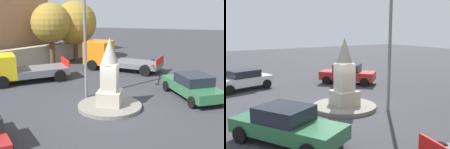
% 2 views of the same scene
% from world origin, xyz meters
% --- Properties ---
extents(ground_plane, '(80.00, 80.00, 0.00)m').
position_xyz_m(ground_plane, '(0.00, 0.00, 0.00)').
color(ground_plane, '#38383D').
extents(traffic_island, '(3.42, 3.42, 0.20)m').
position_xyz_m(traffic_island, '(0.00, 0.00, 0.10)').
color(traffic_island, gray).
rests_on(traffic_island, ground).
extents(monument, '(1.24, 1.24, 3.58)m').
position_xyz_m(monument, '(0.00, 0.00, 1.79)').
color(monument, '#B2AA99').
rests_on(monument, traffic_island).
extents(streetlamp, '(3.00, 0.28, 7.36)m').
position_xyz_m(streetlamp, '(-1.52, -1.73, 4.42)').
color(streetlamp, slate).
rests_on(streetlamp, ground).
extents(car_green_parked_right, '(4.78, 3.62, 1.43)m').
position_xyz_m(car_green_parked_right, '(-2.64, 4.40, 0.73)').
color(car_green_parked_right, '#2D6B42').
rests_on(car_green_parked_right, ground).
extents(truck_yellow_passing, '(4.73, 5.43, 2.01)m').
position_xyz_m(truck_yellow_passing, '(-3.63, -7.09, 0.95)').
color(truck_yellow_passing, yellow).
rests_on(truck_yellow_passing, ground).
extents(truck_orange_near_island, '(3.46, 6.42, 2.21)m').
position_xyz_m(truck_orange_near_island, '(-8.79, -1.73, 1.05)').
color(truck_orange_near_island, orange).
rests_on(truck_orange_near_island, ground).
extents(stone_boundary_wall, '(14.26, 10.08, 1.59)m').
position_xyz_m(stone_boundary_wall, '(-6.78, -9.89, 0.79)').
color(stone_boundary_wall, '#B2AA99').
rests_on(stone_boundary_wall, ground).
extents(tree_near_wall, '(3.33, 3.33, 5.28)m').
position_xyz_m(tree_near_wall, '(-9.31, -6.95, 3.58)').
color(tree_near_wall, brown).
rests_on(tree_near_wall, ground).
extents(tree_mid_cluster, '(3.88, 3.88, 5.38)m').
position_xyz_m(tree_mid_cluster, '(-11.37, -5.53, 3.43)').
color(tree_mid_cluster, brown).
rests_on(tree_mid_cluster, ground).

